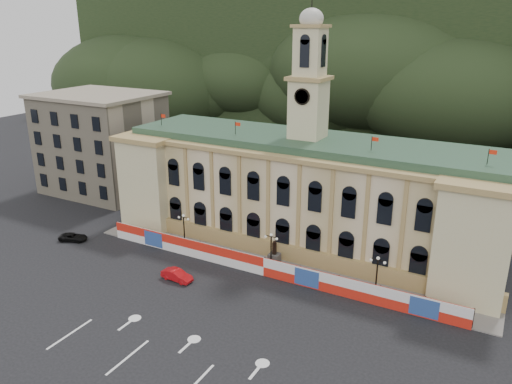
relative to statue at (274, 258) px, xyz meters
The scene contains 13 objects.
ground 18.04m from the statue, 90.00° to the right, with size 260.00×260.00×0.00m, color black.
lane_markings 23.03m from the statue, 90.00° to the right, with size 26.00×10.00×0.02m, color white, non-canonical shape.
hill_ridge 105.59m from the statue, 89.98° to the left, with size 230.00×80.00×64.00m.
city_hall 11.71m from the statue, 90.00° to the left, with size 56.20×17.60×37.10m.
side_building_left 45.63m from the statue, 163.26° to the left, with size 21.00×17.00×18.60m.
hoarding_fence 2.93m from the statue, 88.90° to the right, with size 50.00×0.44×2.50m.
pavement 1.13m from the statue, 90.00° to the right, with size 56.00×5.50×0.16m, color slate.
statue is the anchor object (origin of this frame).
lamp_left 14.16m from the statue, behind, with size 1.96×0.44×5.15m.
lamp_center 2.14m from the statue, 90.00° to the right, with size 1.96×0.44×5.15m.
lamp_right 14.16m from the statue, ahead, with size 1.96×0.44×5.15m.
red_sedan 13.06m from the statue, 134.12° to the right, with size 4.33×1.74×1.40m, color #B80D11.
black_suv 30.84m from the statue, 166.63° to the right, with size 4.55×3.25×1.15m, color black.
Camera 1 is at (26.55, -35.85, 31.24)m, focal length 35.00 mm.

